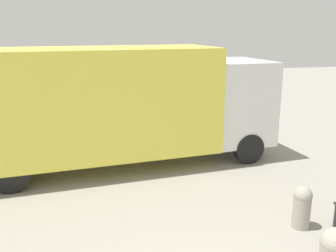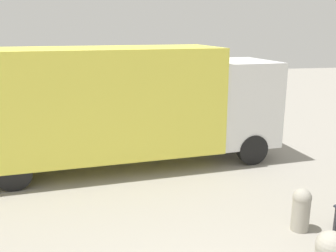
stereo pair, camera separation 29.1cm
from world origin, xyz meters
name	(u,v)px [view 1 (the left image)]	position (x,y,z in m)	size (l,w,h in m)	color
delivery_truck	(114,103)	(-0.50, 7.07, 1.79)	(9.06, 3.19, 3.27)	#EAE04C
bollard_far_bench	(302,206)	(2.69, 2.81, 0.46)	(0.35, 0.35, 0.85)	#9E998C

